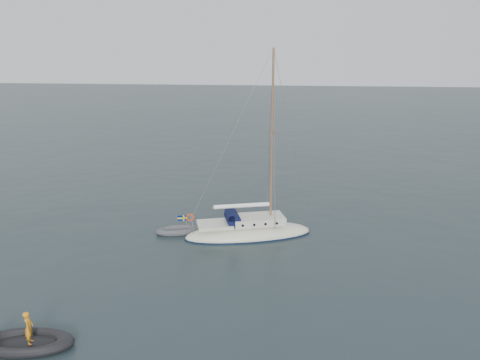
# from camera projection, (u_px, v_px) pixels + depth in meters

# --- Properties ---
(ground) EXTENTS (300.00, 300.00, 0.00)m
(ground) POSITION_uv_depth(u_px,v_px,m) (267.00, 252.00, 26.55)
(ground) COLOR black
(ground) RESTS_ON ground
(sailboat) EXTENTS (8.25, 2.48, 11.75)m
(sailboat) POSITION_uv_depth(u_px,v_px,m) (249.00, 222.00, 28.66)
(sailboat) COLOR silver
(sailboat) RESTS_ON ground
(dinghy) EXTENTS (2.71, 1.22, 0.39)m
(dinghy) POSITION_uv_depth(u_px,v_px,m) (178.00, 231.00, 29.30)
(dinghy) COLOR #4F5055
(dinghy) RESTS_ON ground
(rib) EXTENTS (3.72, 1.69, 1.52)m
(rib) POSITION_uv_depth(u_px,v_px,m) (25.00, 342.00, 17.84)
(rib) COLOR black
(rib) RESTS_ON ground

